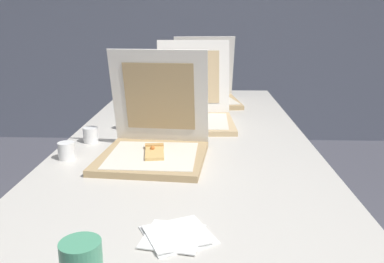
% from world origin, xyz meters
% --- Properties ---
extents(wall_back, '(10.00, 0.10, 2.60)m').
position_xyz_m(wall_back, '(0.00, 3.04, 1.30)').
color(wall_back, slate).
rests_on(wall_back, ground).
extents(table, '(0.98, 2.19, 0.74)m').
position_xyz_m(table, '(0.00, 0.60, 0.70)').
color(table, beige).
rests_on(table, ground).
extents(pizza_box_front, '(0.39, 0.39, 0.37)m').
position_xyz_m(pizza_box_front, '(-0.11, 0.30, 0.79)').
color(pizza_box_front, tan).
rests_on(pizza_box_front, table).
extents(pizza_box_middle, '(0.38, 0.45, 0.37)m').
position_xyz_m(pizza_box_middle, '(0.02, 0.80, 0.79)').
color(pizza_box_middle, tan).
rests_on(pizza_box_middle, table).
extents(pizza_box_back, '(0.41, 0.41, 0.37)m').
position_xyz_m(pizza_box_back, '(0.07, 1.27, 0.79)').
color(pizza_box_back, tan).
rests_on(pizza_box_back, table).
extents(cup_white_near_left, '(0.06, 0.06, 0.06)m').
position_xyz_m(cup_white_near_left, '(-0.41, 0.28, 0.77)').
color(cup_white_near_left, white).
rests_on(cup_white_near_left, table).
extents(cup_white_mid, '(0.06, 0.06, 0.06)m').
position_xyz_m(cup_white_mid, '(-0.29, 0.68, 0.77)').
color(cup_white_mid, white).
rests_on(cup_white_mid, table).
extents(cup_white_far, '(0.06, 0.06, 0.06)m').
position_xyz_m(cup_white_far, '(-0.26, 0.97, 0.77)').
color(cup_white_far, white).
rests_on(cup_white_far, table).
extents(cup_white_near_center, '(0.06, 0.06, 0.06)m').
position_xyz_m(cup_white_near_center, '(-0.38, 0.48, 0.77)').
color(cup_white_near_center, white).
rests_on(cup_white_near_center, table).
extents(napkin_pile, '(0.19, 0.19, 0.01)m').
position_xyz_m(napkin_pile, '(0.01, -0.23, 0.74)').
color(napkin_pile, white).
rests_on(napkin_pile, table).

